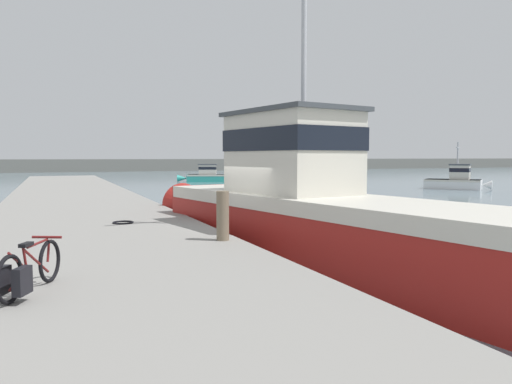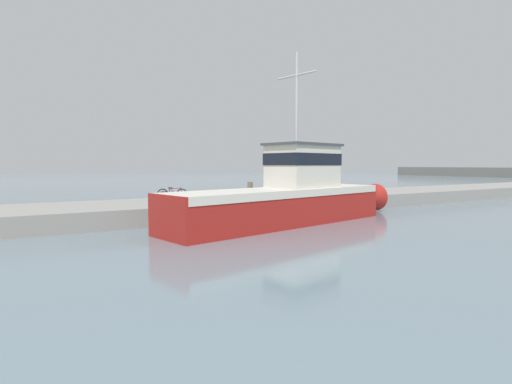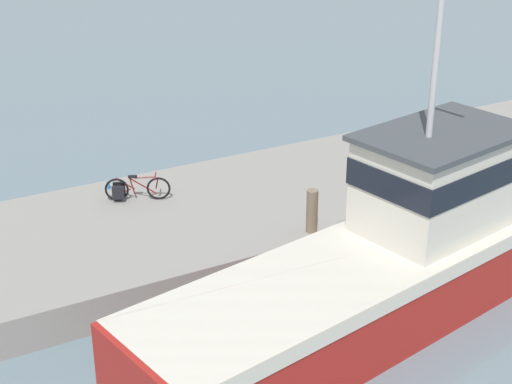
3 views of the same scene
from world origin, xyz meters
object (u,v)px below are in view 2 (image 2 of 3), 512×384
object	(u,v)px
bicycle_touring	(169,194)
water_bottle_on_curb	(159,197)
fishing_boat_main	(292,195)
mooring_post	(250,192)

from	to	relation	value
bicycle_touring	water_bottle_on_curb	distance (m)	1.08
fishing_boat_main	water_bottle_on_curb	bearing A→B (deg)	-160.44
fishing_boat_main	bicycle_touring	xyz separation A→B (m)	(-6.58, -4.14, -0.21)
fishing_boat_main	water_bottle_on_curb	distance (m)	8.82
fishing_boat_main	mooring_post	xyz separation A→B (m)	(-2.68, -0.89, 0.02)
bicycle_touring	mooring_post	size ratio (longest dim) A/B	1.45
bicycle_touring	water_bottle_on_curb	xyz separation A→B (m)	(-1.02, -0.31, -0.22)
fishing_boat_main	mooring_post	size ratio (longest dim) A/B	13.70
mooring_post	water_bottle_on_curb	world-z (taller)	mooring_post
fishing_boat_main	mooring_post	distance (m)	2.83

